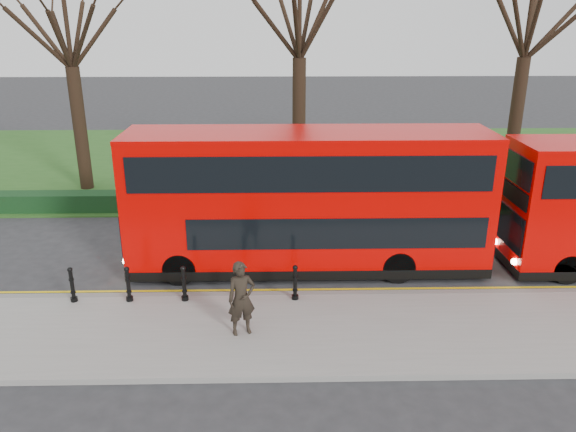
{
  "coord_description": "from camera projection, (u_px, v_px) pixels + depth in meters",
  "views": [
    {
      "loc": [
        0.97,
        -15.59,
        7.83
      ],
      "look_at": [
        1.3,
        0.5,
        2.0
      ],
      "focal_mm": 35.0,
      "sensor_mm": 36.0,
      "label": 1
    }
  ],
  "objects": [
    {
      "name": "ground",
      "position": [
        246.0,
        283.0,
        17.3
      ],
      "size": [
        120.0,
        120.0,
        0.0
      ],
      "primitive_type": "plane",
      "color": "#28282B",
      "rests_on": "ground"
    },
    {
      "name": "pavement",
      "position": [
        240.0,
        333.0,
        14.46
      ],
      "size": [
        60.0,
        4.0,
        0.15
      ],
      "primitive_type": "cube",
      "color": "gray",
      "rests_on": "ground"
    },
    {
      "name": "kerb",
      "position": [
        244.0,
        296.0,
        16.34
      ],
      "size": [
        60.0,
        0.25,
        0.16
      ],
      "primitive_type": "cube",
      "color": "slate",
      "rests_on": "ground"
    },
    {
      "name": "grass_verge",
      "position": [
        259.0,
        161.0,
        31.39
      ],
      "size": [
        60.0,
        18.0,
        0.06
      ],
      "primitive_type": "cube",
      "color": "#25511B",
      "rests_on": "ground"
    },
    {
      "name": "hedge",
      "position": [
        254.0,
        201.0,
        23.56
      ],
      "size": [
        60.0,
        0.9,
        0.8
      ],
      "primitive_type": "cube",
      "color": "black",
      "rests_on": "ground"
    },
    {
      "name": "yellow_line_outer",
      "position": [
        245.0,
        293.0,
        16.64
      ],
      "size": [
        60.0,
        0.1,
        0.01
      ],
      "primitive_type": "cube",
      "color": "yellow",
      "rests_on": "ground"
    },
    {
      "name": "yellow_line_inner",
      "position": [
        245.0,
        290.0,
        16.83
      ],
      "size": [
        60.0,
        0.1,
        0.01
      ],
      "primitive_type": "cube",
      "color": "yellow",
      "rests_on": "ground"
    },
    {
      "name": "tree_left",
      "position": [
        67.0,
        23.0,
        24.02
      ],
      "size": [
        6.54,
        6.54,
        10.22
      ],
      "color": "black",
      "rests_on": "ground"
    },
    {
      "name": "tree_mid",
      "position": [
        300.0,
        11.0,
        24.05
      ],
      "size": [
        6.96,
        6.96,
        10.87
      ],
      "color": "black",
      "rests_on": "ground"
    },
    {
      "name": "tree_right",
      "position": [
        531.0,
        11.0,
        24.24
      ],
      "size": [
        6.97,
        6.97,
        10.9
      ],
      "color": "black",
      "rests_on": "ground"
    },
    {
      "name": "bollard_row",
      "position": [
        184.0,
        284.0,
        15.78
      ],
      "size": [
        6.41,
        0.15,
        1.0
      ],
      "color": "black",
      "rests_on": "pavement"
    },
    {
      "name": "bus_lead",
      "position": [
        308.0,
        202.0,
        17.59
      ],
      "size": [
        11.23,
        2.58,
        4.47
      ],
      "color": "#CE0200",
      "rests_on": "ground"
    },
    {
      "name": "pedestrian",
      "position": [
        242.0,
        299.0,
        13.99
      ],
      "size": [
        0.82,
        0.67,
        1.95
      ],
      "primitive_type": "imported",
      "rotation": [
        0.0,
        0.0,
        0.32
      ],
      "color": "black",
      "rests_on": "pavement"
    }
  ]
}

